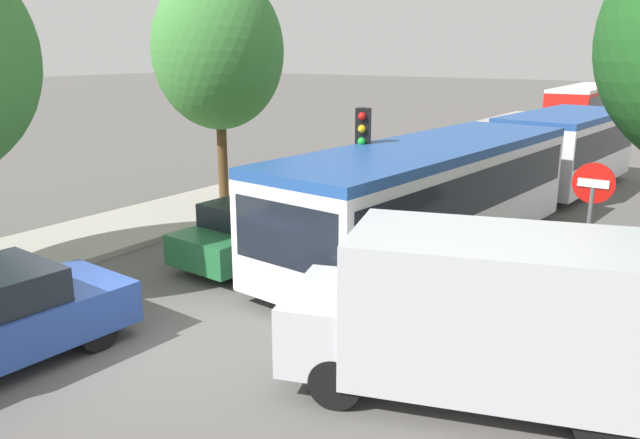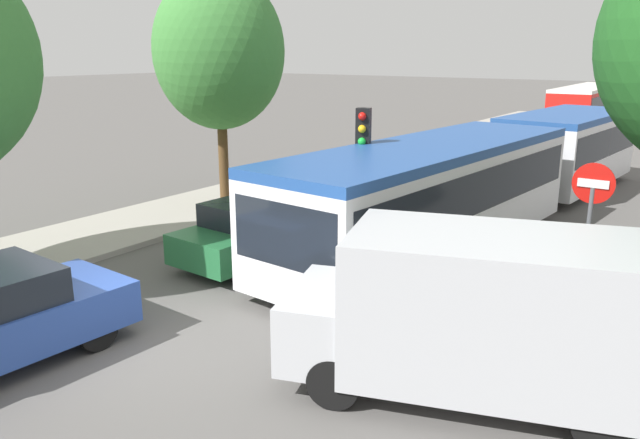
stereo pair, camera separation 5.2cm
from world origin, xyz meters
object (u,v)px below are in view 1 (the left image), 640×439
(city_bus_rear, at_px, (585,102))
(tree_left_mid, at_px, (218,51))
(queued_car_silver, at_px, (453,157))
(queued_car_tan, at_px, (389,185))
(articulated_bus, at_px, (498,168))
(queued_car_green, at_px, (259,229))
(traffic_light, at_px, (363,148))
(white_van, at_px, (486,312))
(no_entry_sign, at_px, (590,217))
(queued_car_navy, at_px, (503,139))

(city_bus_rear, relative_size, tree_left_mid, 1.64)
(queued_car_silver, xyz_separation_m, tree_left_mid, (-3.83, -8.52, 3.89))
(city_bus_rear, bearing_deg, queued_car_tan, 179.56)
(articulated_bus, bearing_deg, queued_car_silver, -142.18)
(queued_car_green, relative_size, traffic_light, 1.22)
(queued_car_tan, distance_m, white_van, 10.81)
(queued_car_green, height_order, queued_car_tan, queued_car_green)
(tree_left_mid, bearing_deg, queued_car_green, -38.31)
(queued_car_green, distance_m, queued_car_tan, 6.08)
(queued_car_green, xyz_separation_m, no_entry_sign, (6.79, 0.74, 1.16))
(articulated_bus, relative_size, queued_car_tan, 4.38)
(articulated_bus, height_order, city_bus_rear, articulated_bus)
(white_van, bearing_deg, tree_left_mid, -48.41)
(queued_car_green, xyz_separation_m, queued_car_tan, (0.05, 6.08, -0.02))
(articulated_bus, height_order, queued_car_green, articulated_bus)
(queued_car_navy, height_order, tree_left_mid, tree_left_mid)
(queued_car_green, bearing_deg, queued_car_tan, 2.91)
(no_entry_sign, bearing_deg, city_bus_rear, -167.84)
(white_van, xyz_separation_m, tree_left_mid, (-10.37, 5.99, 3.37))
(articulated_bus, distance_m, queued_car_navy, 12.05)
(queued_car_silver, relative_size, tree_left_mid, 0.61)
(city_bus_rear, xyz_separation_m, queued_car_navy, (-0.17, -15.35, -0.68))
(articulated_bus, height_order, queued_car_navy, articulated_bus)
(articulated_bus, xyz_separation_m, queued_car_navy, (-3.65, 11.45, -0.79))
(city_bus_rear, bearing_deg, tree_left_mid, 171.60)
(queued_car_green, xyz_separation_m, white_van, (6.27, -2.75, 0.52))
(no_entry_sign, bearing_deg, white_van, -8.51)
(city_bus_rear, relative_size, no_entry_sign, 4.00)
(queued_car_green, bearing_deg, articulated_bus, -24.29)
(queued_car_silver, height_order, queued_car_navy, queued_car_silver)
(queued_car_navy, distance_m, traffic_light, 16.27)
(articulated_bus, xyz_separation_m, city_bus_rear, (-3.48, 26.81, -0.11))
(city_bus_rear, xyz_separation_m, queued_car_green, (0.18, -33.10, -0.68))
(articulated_bus, xyz_separation_m, tree_left_mid, (-7.40, -3.06, 3.10))
(queued_car_green, distance_m, queued_car_silver, 11.76)
(queued_car_green, relative_size, queued_car_navy, 1.00)
(no_entry_sign, xyz_separation_m, tree_left_mid, (-10.89, 2.50, 2.74))
(city_bus_rear, height_order, no_entry_sign, no_entry_sign)
(queued_car_navy, bearing_deg, queued_car_tan, -174.68)
(queued_car_green, xyz_separation_m, queued_car_navy, (-0.35, 17.75, -0.00))
(queued_car_tan, bearing_deg, white_van, -141.43)
(queued_car_navy, height_order, white_van, white_van)
(traffic_light, bearing_deg, queued_car_green, -63.44)
(queued_car_tan, xyz_separation_m, traffic_light, (1.63, -4.37, 1.80))
(articulated_bus, height_order, queued_car_tan, articulated_bus)
(queued_car_green, bearing_deg, queued_car_navy, 4.50)
(tree_left_mid, bearing_deg, white_van, -29.99)
(queued_car_navy, bearing_deg, queued_car_silver, -175.85)
(queued_car_tan, bearing_deg, city_bus_rear, 3.86)
(queued_car_green, distance_m, queued_car_navy, 17.75)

